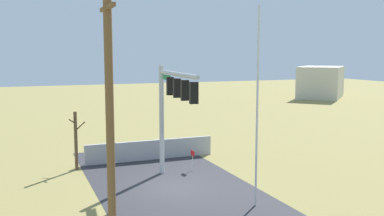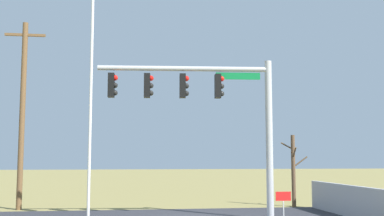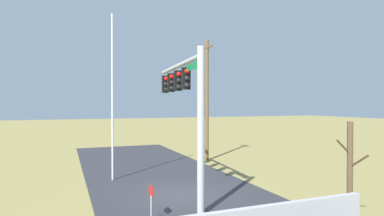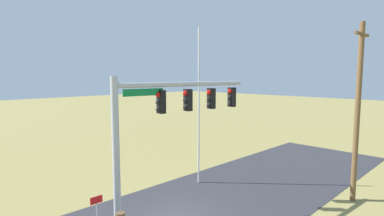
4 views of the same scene
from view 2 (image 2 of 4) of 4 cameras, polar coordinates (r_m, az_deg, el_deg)
name	(u,v)px [view 2 (image 2 of 4)]	position (r m, az deg, el deg)	size (l,w,h in m)	color
retaining_fence	(357,202)	(20.24, 19.20, -10.69)	(0.20, 8.61, 1.30)	#A8A8AD
signal_mast	(212,103)	(18.91, 2.41, 0.60)	(6.97, 0.86, 6.32)	#B2B5BA
flagpole	(91,94)	(16.15, -12.09, 1.69)	(0.10, 0.10, 9.09)	silver
utility_pole	(22,111)	(23.92, -19.75, -0.33)	(1.90, 0.26, 8.93)	brown
bare_tree	(293,169)	(24.33, 12.12, -7.24)	(1.27, 1.02, 3.55)	brown
open_sign	(283,201)	(17.39, 10.94, -10.89)	(0.56, 0.04, 1.22)	silver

